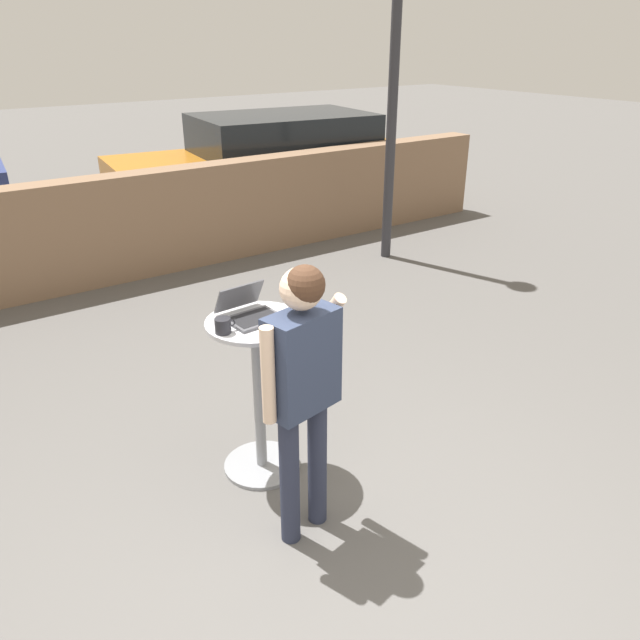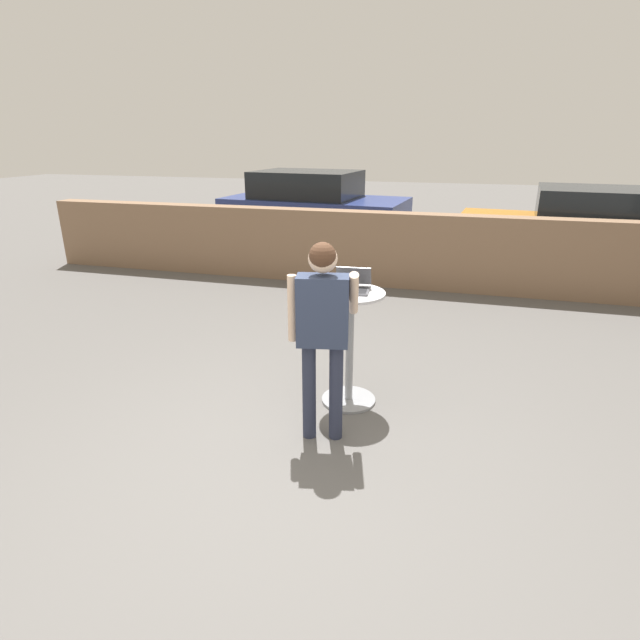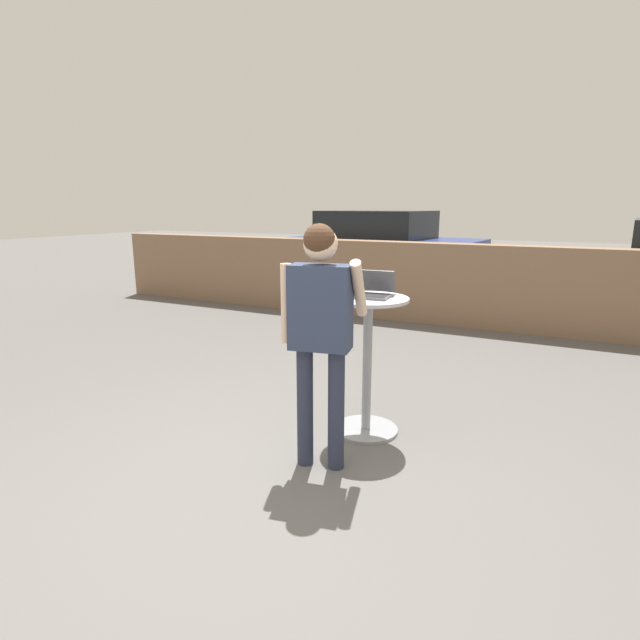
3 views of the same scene
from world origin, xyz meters
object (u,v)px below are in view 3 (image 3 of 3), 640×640
cafe_table (367,357)px  coffee_mug (338,290)px  parked_car_further_down (382,249)px  laptop (371,291)px  standing_person (320,319)px

cafe_table → coffee_mug: (-0.23, -0.04, 0.51)m
coffee_mug → parked_car_further_down: 7.02m
laptop → parked_car_further_down: 6.99m
cafe_table → laptop: laptop is taller
laptop → coffee_mug: size_ratio=2.81×
laptop → parked_car_further_down: bearing=108.7°
parked_car_further_down → coffee_mug: bearing=-73.3°
cafe_table → coffee_mug: coffee_mug is taller
cafe_table → laptop: 0.51m
coffee_mug → parked_car_further_down: parked_car_further_down is taller
cafe_table → standing_person: standing_person is taller
laptop → standing_person: standing_person is taller
standing_person → parked_car_further_down: same height
coffee_mug → parked_car_further_down: size_ratio=0.03×
cafe_table → laptop: (-0.00, 0.06, 0.50)m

